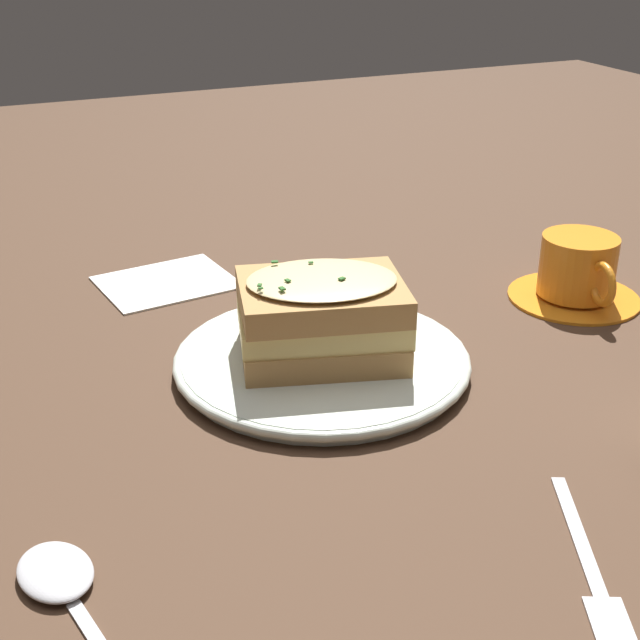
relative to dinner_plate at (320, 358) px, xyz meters
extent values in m
plane|color=#473021|center=(-0.01, 0.00, -0.01)|extent=(2.40, 2.40, 0.00)
cylinder|color=silver|center=(0.00, 0.00, 0.00)|extent=(0.23, 0.23, 0.01)
torus|color=silver|center=(0.00, 0.00, 0.00)|extent=(0.25, 0.25, 0.01)
cube|color=#B2844C|center=(0.00, 0.00, 0.02)|extent=(0.16, 0.13, 0.02)
cube|color=#EAD17A|center=(0.00, 0.00, 0.04)|extent=(0.16, 0.13, 0.02)
cube|color=#B2844C|center=(0.00, 0.00, 0.06)|extent=(0.15, 0.13, 0.02)
ellipsoid|color=beige|center=(0.00, 0.00, 0.07)|extent=(0.14, 0.12, 0.01)
cube|color=#2D6028|center=(0.00, -0.02, 0.08)|extent=(0.00, 0.00, 0.00)
cube|color=#2D6028|center=(0.03, -0.04, 0.08)|extent=(0.01, 0.01, 0.00)
cube|color=#2D6028|center=(-0.01, 0.02, 0.08)|extent=(0.01, 0.01, 0.00)
cube|color=#2D6028|center=(0.03, 0.01, 0.08)|extent=(0.00, 0.01, 0.00)
cube|color=#2D6028|center=(0.05, 0.01, 0.08)|extent=(0.01, 0.01, 0.00)
cube|color=#2D6028|center=(0.04, 0.02, 0.08)|extent=(0.00, 0.01, 0.00)
cube|color=#2D6028|center=(0.05, 0.01, 0.08)|extent=(0.00, 0.00, 0.00)
cylinder|color=orange|center=(-0.29, -0.03, -0.01)|extent=(0.13, 0.13, 0.01)
cylinder|color=orange|center=(-0.29, -0.03, 0.03)|extent=(0.07, 0.07, 0.06)
cylinder|color=#381E0F|center=(-0.29, -0.03, 0.05)|extent=(0.06, 0.06, 0.00)
torus|color=orange|center=(-0.28, 0.02, 0.03)|extent=(0.02, 0.04, 0.04)
cube|color=silver|center=(-0.06, 0.26, -0.01)|extent=(0.06, 0.11, 0.00)
ellipsoid|color=silver|center=(0.24, 0.18, 0.00)|extent=(0.05, 0.06, 0.01)
cube|color=white|center=(0.07, -0.23, -0.01)|extent=(0.14, 0.12, 0.00)
camera|label=1|loc=(0.26, 0.61, 0.35)|focal=50.00mm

